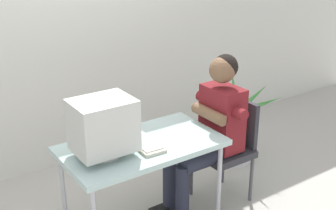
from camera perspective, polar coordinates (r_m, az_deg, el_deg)
name	(u,v)px	position (r m, az deg, el deg)	size (l,w,h in m)	color
wall_back	(90,8)	(4.36, -9.93, 12.11)	(8.00, 0.10, 3.00)	silver
desk	(142,150)	(3.29, -3.36, -5.83)	(1.18, 0.66, 0.74)	#B7B7BC
crt_monitor	(104,126)	(3.02, -8.26, -2.64)	(0.42, 0.32, 0.41)	silver
keyboard	(141,141)	(3.27, -3.45, -4.61)	(0.19, 0.47, 0.03)	beige
office_chair	(228,143)	(3.81, 7.74, -4.90)	(0.42, 0.42, 0.88)	#4C4C51
person_seated	(210,127)	(3.60, 5.46, -2.83)	(0.75, 0.55, 1.29)	maroon
potted_plant	(236,128)	(4.46, 8.70, -2.92)	(0.87, 0.86, 0.89)	silver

